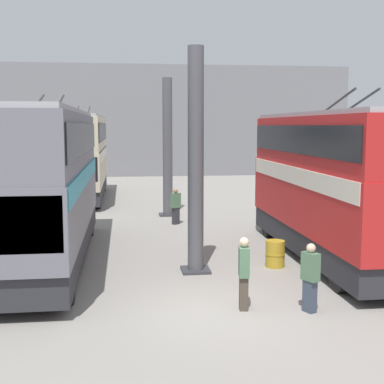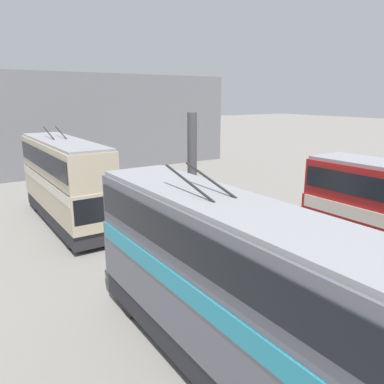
{
  "view_description": "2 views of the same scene",
  "coord_description": "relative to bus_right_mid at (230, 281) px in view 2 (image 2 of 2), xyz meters",
  "views": [
    {
      "loc": [
        -12.2,
        2.1,
        4.39
      ],
      "look_at": [
        10.11,
        -0.73,
        1.6
      ],
      "focal_mm": 50.0,
      "sensor_mm": 36.0,
      "label": 1
    },
    {
      "loc": [
        -1.61,
        10.32,
        7.43
      ],
      "look_at": [
        12.77,
        0.69,
        3.01
      ],
      "focal_mm": 35.0,
      "sensor_mm": 36.0,
      "label": 2
    }
  ],
  "objects": [
    {
      "name": "depot_back_wall",
      "position": [
        29.58,
        -4.59,
        2.04
      ],
      "size": [
        0.5,
        36.0,
        9.67
      ],
      "color": "slate",
      "rests_on": "ground_plane"
    },
    {
      "name": "support_column_far",
      "position": [
        8.63,
        -4.59,
        0.43
      ],
      "size": [
        0.85,
        0.85,
        6.69
      ],
      "color": "#4C4C51",
      "rests_on": "ground_plane"
    },
    {
      "name": "bus_right_mid",
      "position": [
        0.0,
        0.0,
        0.0
      ],
      "size": [
        11.42,
        2.54,
        5.52
      ],
      "color": "black",
      "rests_on": "ground_plane"
    },
    {
      "name": "bus_right_far",
      "position": [
        15.25,
        -0.0,
        0.06
      ],
      "size": [
        10.83,
        2.54,
        5.65
      ],
      "color": "black",
      "rests_on": "ground_plane"
    },
    {
      "name": "person_aisle_midway",
      "position": [
        6.2,
        -4.75,
        -1.94
      ],
      "size": [
        0.43,
        0.48,
        1.62
      ],
      "rotation": [
        0.0,
        0.0,
        0.57
      ],
      "color": "#2D2D33",
      "rests_on": "ground_plane"
    }
  ]
}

